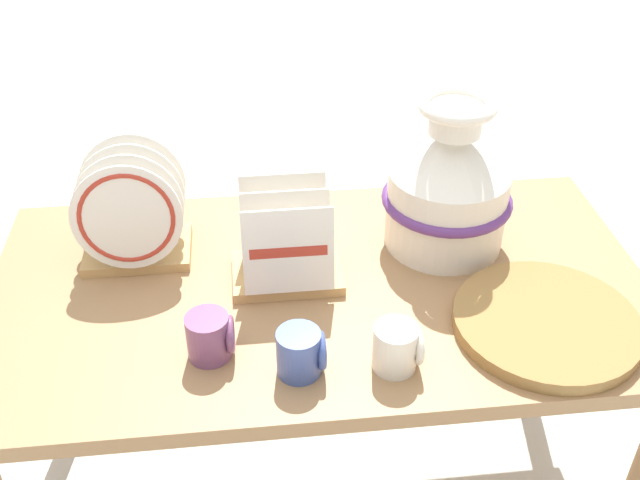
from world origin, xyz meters
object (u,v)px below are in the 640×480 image
wicker_charger_stack (546,323)px  mug_cream_glaze (398,347)px  mug_cobalt_glaze (301,352)px  dish_rack_square_plates (287,254)px  dish_rack_round_plates (132,218)px  ceramic_vase (448,186)px  mug_plum_glaze (211,336)px

wicker_charger_stack → mug_cream_glaze: mug_cream_glaze is taller
wicker_charger_stack → mug_cobalt_glaze: 0.47m
dish_rack_square_plates → wicker_charger_stack: dish_rack_square_plates is taller
dish_rack_square_plates → mug_cobalt_glaze: 0.27m
dish_rack_square_plates → wicker_charger_stack: bearing=-23.9°
dish_rack_round_plates → mug_cream_glaze: dish_rack_round_plates is taller
ceramic_vase → dish_rack_square_plates: size_ratio=1.51×
dish_rack_square_plates → mug_plum_glaze: size_ratio=2.54×
dish_rack_square_plates → mug_cream_glaze: size_ratio=2.54×
dish_rack_round_plates → wicker_charger_stack: size_ratio=0.70×
mug_cobalt_glaze → wicker_charger_stack: bearing=7.4°
dish_rack_round_plates → mug_cobalt_glaze: 0.49m
ceramic_vase → dish_rack_round_plates: ceramic_vase is taller
dish_rack_square_plates → mug_cream_glaze: (0.17, -0.28, -0.01)m
dish_rack_round_plates → mug_cobalt_glaze: (0.32, -0.37, -0.05)m
ceramic_vase → mug_plum_glaze: 0.59m
ceramic_vase → mug_cobalt_glaze: (-0.34, -0.36, -0.10)m
wicker_charger_stack → dish_rack_round_plates: bearing=158.1°
dish_rack_square_plates → dish_rack_round_plates: bearing=161.3°
dish_rack_square_plates → wicker_charger_stack: (0.47, -0.21, -0.05)m
dish_rack_round_plates → mug_cream_glaze: (0.48, -0.38, -0.05)m
mug_cobalt_glaze → mug_cream_glaze: (0.17, -0.01, 0.00)m
dish_rack_round_plates → dish_rack_square_plates: dish_rack_round_plates is taller
dish_rack_square_plates → wicker_charger_stack: size_ratio=0.64×
dish_rack_round_plates → mug_plum_glaze: dish_rack_round_plates is taller
mug_plum_glaze → mug_cream_glaze: (0.32, -0.06, 0.00)m
dish_rack_round_plates → ceramic_vase: bearing=-1.2°
dish_rack_square_plates → mug_plum_glaze: bearing=-125.6°
mug_plum_glaze → dish_rack_round_plates: bearing=116.7°
mug_plum_glaze → mug_cobalt_glaze: bearing=-20.5°
wicker_charger_stack → mug_plum_glaze: mug_plum_glaze is taller
mug_cobalt_glaze → mug_plum_glaze: bearing=159.5°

